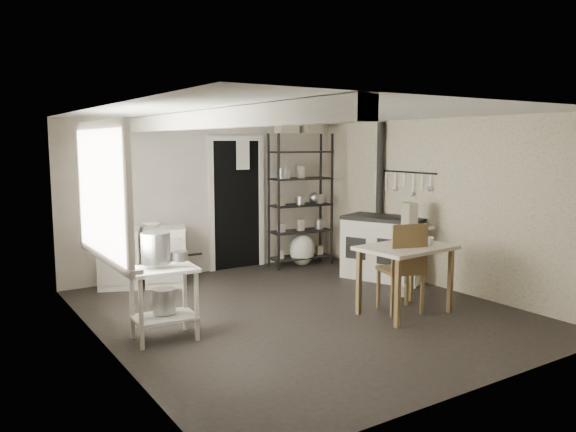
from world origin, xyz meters
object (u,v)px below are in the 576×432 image
work_table (405,281)px  stove (385,249)px  prep_table (164,301)px  base_cabinets (143,253)px  flour_sack (302,251)px  shelf_rack (301,207)px  chair (400,271)px  stockpot (156,248)px

work_table → stove: bearing=55.2°
prep_table → base_cabinets: 2.27m
work_table → flour_sack: bearing=80.7°
base_cabinets → shelf_rack: size_ratio=0.58×
chair → stove: bearing=70.7°
prep_table → stockpot: (-0.06, 0.02, 0.54)m
stockpot → chair: stockpot is taller
work_table → stockpot: bearing=165.4°
work_table → prep_table: bearing=165.5°
chair → stockpot: bearing=-175.8°
stockpot → chair: 2.83m
stockpot → shelf_rack: bearing=33.6°
stockpot → work_table: 2.86m
stockpot → flour_sack: stockpot is taller
flour_sack → stove: bearing=-69.6°
shelf_rack → stove: 1.59m
stove → chair: bearing=-149.2°
stove → chair: (-0.95, -1.29, 0.04)m
shelf_rack → work_table: bearing=-94.0°
prep_table → chair: chair is taller
stockpot → work_table: (2.71, -0.71, -0.56)m
shelf_rack → work_table: size_ratio=2.01×
stockpot → flour_sack: bearing=33.0°
base_cabinets → chair: (2.15, -2.80, 0.02)m
stove → work_table: 1.69m
work_table → flour_sack: 2.80m
base_cabinets → chair: size_ratio=1.16×
prep_table → work_table: size_ratio=0.70×
prep_table → work_table: 2.74m
chair → shelf_rack: bearing=98.0°
flour_sack → base_cabinets: bearing=177.2°
flour_sack → shelf_rack: bearing=108.7°
chair → base_cabinets: bearing=144.4°
shelf_rack → flour_sack: shelf_rack is taller
prep_table → chair: size_ratio=0.69×
base_cabinets → work_table: 3.59m
shelf_rack → flour_sack: bearing=-66.4°
base_cabinets → stockpot: bearing=-83.3°
base_cabinets → work_table: base_cabinets is taller
work_table → chair: bearing=80.9°
stockpot → stove: 3.77m
base_cabinets → shelf_rack: bearing=19.6°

